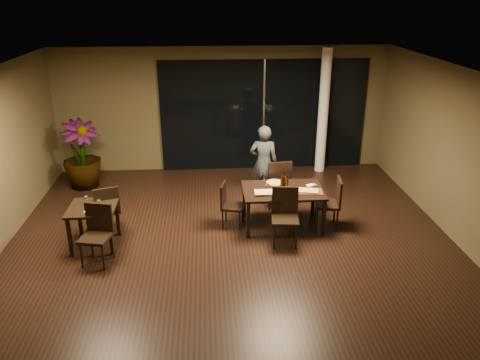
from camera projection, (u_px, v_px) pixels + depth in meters
name	position (u px, v px, depth m)	size (l,w,h in m)	color
ground	(232.00, 248.00, 8.21)	(8.00, 8.00, 0.00)	black
wall_back	(222.00, 109.00, 11.37)	(8.00, 0.10, 3.00)	#4B4328
wall_front	(259.00, 342.00, 3.91)	(8.00, 0.10, 3.00)	#4B4328
wall_right	(470.00, 163.00, 7.91)	(0.10, 8.00, 3.00)	#4B4328
ceiling	(231.00, 75.00, 7.06)	(8.00, 8.00, 0.04)	white
window_panel	(263.00, 115.00, 11.42)	(5.00, 0.06, 2.70)	black
column	(323.00, 112.00, 11.17)	(0.24, 0.24, 3.00)	white
main_table	(283.00, 193.00, 8.76)	(1.50, 1.00, 0.75)	black
side_table	(93.00, 213.00, 8.09)	(0.80, 0.80, 0.75)	black
chair_main_far	(278.00, 181.00, 9.54)	(0.55, 0.55, 1.04)	black
chair_main_near	(285.00, 213.00, 8.24)	(0.52, 0.52, 1.01)	black
chair_main_left	(229.00, 203.00, 8.83)	(0.48, 0.48, 0.86)	black
chair_main_right	(332.00, 201.00, 8.76)	(0.51, 0.51, 0.98)	black
chair_side_far	(107.00, 207.00, 8.50)	(0.57, 0.57, 0.97)	black
chair_side_near	(97.00, 231.00, 7.66)	(0.55, 0.55, 1.00)	black
diner	(264.00, 163.00, 9.84)	(0.56, 0.37, 1.64)	#292B2D
potted_plant	(81.00, 155.00, 10.49)	(0.84, 0.84, 1.54)	#174517
pizza_board_left	(268.00, 193.00, 8.56)	(0.51, 0.25, 0.01)	#4E2E19
pizza_board_right	(306.00, 191.00, 8.63)	(0.61, 0.30, 0.01)	#462716
oblong_pizza_left	(268.00, 192.00, 8.55)	(0.49, 0.23, 0.02)	maroon
oblong_pizza_right	(306.00, 191.00, 8.63)	(0.45, 0.21, 0.02)	maroon
round_pizza	(275.00, 183.00, 9.01)	(0.33, 0.33, 0.01)	red
bottle_a	(282.00, 182.00, 8.73)	(0.06, 0.06, 0.27)	black
bottle_b	(287.00, 183.00, 8.66)	(0.06, 0.06, 0.29)	black
bottle_c	(284.00, 180.00, 8.76)	(0.07, 0.07, 0.32)	black
tumbler_left	(268.00, 186.00, 8.78)	(0.07, 0.07, 0.08)	white
tumbler_right	(293.00, 184.00, 8.86)	(0.08, 0.08, 0.09)	white
napkin_near	(314.00, 191.00, 8.64)	(0.18, 0.10, 0.01)	white
napkin_far	(311.00, 185.00, 8.91)	(0.18, 0.10, 0.01)	white
wine_glass_a	(86.00, 201.00, 8.07)	(0.08, 0.08, 0.17)	white
wine_glass_b	(99.00, 204.00, 7.93)	(0.08, 0.08, 0.17)	white
side_napkin	(90.00, 212.00, 7.85)	(0.18, 0.11, 0.01)	silver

